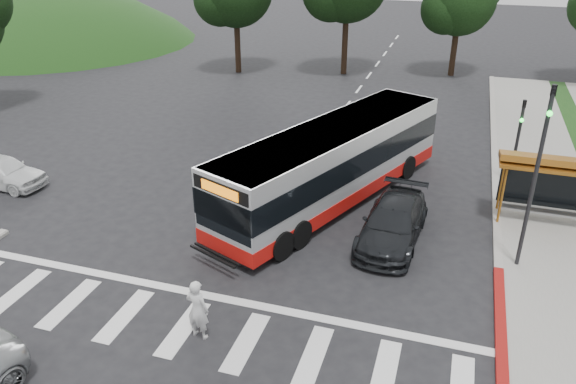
% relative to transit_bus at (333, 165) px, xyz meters
% --- Properties ---
extents(ground, '(140.00, 140.00, 0.00)m').
position_rel_transit_bus_xyz_m(ground, '(-2.23, -4.50, -1.66)').
color(ground, black).
rests_on(ground, ground).
extents(sidewalk_east, '(4.00, 40.00, 0.12)m').
position_rel_transit_bus_xyz_m(sidewalk_east, '(8.77, 3.50, -1.60)').
color(sidewalk_east, gray).
rests_on(sidewalk_east, ground).
extents(curb_east, '(0.30, 40.00, 0.15)m').
position_rel_transit_bus_xyz_m(curb_east, '(6.77, 3.50, -1.58)').
color(curb_east, '#9E9991').
rests_on(curb_east, ground).
extents(curb_east_red, '(0.32, 6.00, 0.15)m').
position_rel_transit_bus_xyz_m(curb_east_red, '(6.77, -6.50, -1.58)').
color(curb_east_red, maroon).
rests_on(curb_east_red, ground).
extents(hillside_nw, '(44.00, 44.00, 10.00)m').
position_rel_transit_bus_xyz_m(hillside_nw, '(-34.23, 25.50, -1.66)').
color(hillside_nw, '#153B12').
rests_on(hillside_nw, ground).
extents(crosswalk_ladder, '(18.00, 2.60, 0.01)m').
position_rel_transit_bus_xyz_m(crosswalk_ladder, '(-2.23, -9.50, -1.65)').
color(crosswalk_ladder, silver).
rests_on(crosswalk_ladder, ground).
extents(bus_shelter, '(4.20, 1.60, 2.86)m').
position_rel_transit_bus_xyz_m(bus_shelter, '(8.57, 0.61, 0.69)').
color(bus_shelter, '#9A5B19').
rests_on(bus_shelter, sidewalk_east).
extents(traffic_signal_ne_tall, '(0.18, 0.37, 6.50)m').
position_rel_transit_bus_xyz_m(traffic_signal_ne_tall, '(7.37, -3.00, 2.22)').
color(traffic_signal_ne_tall, black).
rests_on(traffic_signal_ne_tall, ground).
extents(traffic_signal_ne_short, '(0.18, 0.37, 4.00)m').
position_rel_transit_bus_xyz_m(traffic_signal_ne_short, '(7.37, 3.99, 0.82)').
color(traffic_signal_ne_short, black).
rests_on(traffic_signal_ne_short, ground).
extents(transit_bus, '(7.44, 12.93, 3.32)m').
position_rel_transit_bus_xyz_m(transit_bus, '(0.00, 0.00, 0.00)').
color(transit_bus, '#BBBDC0').
rests_on(transit_bus, ground).
extents(pedestrian, '(0.76, 0.55, 1.93)m').
position_rel_transit_bus_xyz_m(pedestrian, '(-1.62, -9.65, -0.69)').
color(pedestrian, silver).
rests_on(pedestrian, ground).
extents(dark_sedan, '(2.42, 5.26, 1.49)m').
position_rel_transit_bus_xyz_m(dark_sedan, '(2.94, -2.52, -0.91)').
color(dark_sedan, black).
rests_on(dark_sedan, ground).
extents(west_car_white, '(4.26, 1.97, 1.41)m').
position_rel_transit_bus_xyz_m(west_car_white, '(-14.56, -3.00, -0.95)').
color(west_car_white, silver).
rests_on(west_car_white, ground).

